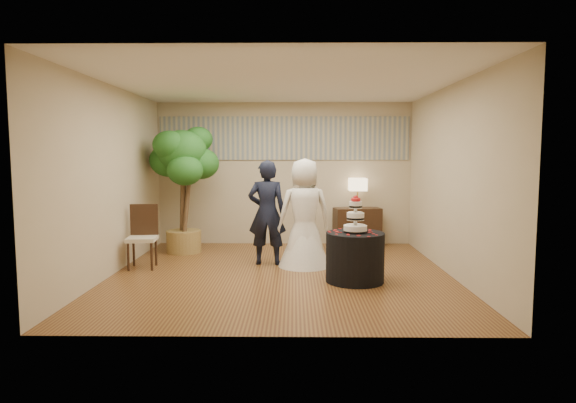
{
  "coord_description": "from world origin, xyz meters",
  "views": [
    {
      "loc": [
        0.19,
        -7.05,
        1.77
      ],
      "look_at": [
        0.1,
        0.4,
        1.05
      ],
      "focal_mm": 30.0,
      "sensor_mm": 36.0,
      "label": 1
    }
  ],
  "objects_px": {
    "bride": "(304,213)",
    "console": "(357,227)",
    "ficus_tree": "(183,188)",
    "wedding_cake": "(355,214)",
    "side_chair": "(142,237)",
    "table_lamp": "(358,193)",
    "groom": "(267,213)",
    "cake_table": "(355,257)"
  },
  "relations": [
    {
      "from": "bride",
      "to": "table_lamp",
      "type": "xyz_separation_m",
      "value": [
        1.07,
        1.74,
        0.17
      ]
    },
    {
      "from": "cake_table",
      "to": "side_chair",
      "type": "distance_m",
      "value": 3.32
    },
    {
      "from": "groom",
      "to": "console",
      "type": "distance_m",
      "value": 2.37
    },
    {
      "from": "bride",
      "to": "cake_table",
      "type": "relative_size",
      "value": 2.11
    },
    {
      "from": "groom",
      "to": "table_lamp",
      "type": "height_order",
      "value": "groom"
    },
    {
      "from": "wedding_cake",
      "to": "console",
      "type": "xyz_separation_m",
      "value": [
        0.38,
        2.68,
        -0.58
      ]
    },
    {
      "from": "side_chair",
      "to": "wedding_cake",
      "type": "bearing_deg",
      "value": -18.51
    },
    {
      "from": "console",
      "to": "ficus_tree",
      "type": "distance_m",
      "value": 3.41
    },
    {
      "from": "groom",
      "to": "console",
      "type": "xyz_separation_m",
      "value": [
        1.67,
        1.62,
        -0.47
      ]
    },
    {
      "from": "wedding_cake",
      "to": "ficus_tree",
      "type": "height_order",
      "value": "ficus_tree"
    },
    {
      "from": "table_lamp",
      "to": "side_chair",
      "type": "distance_m",
      "value": 4.13
    },
    {
      "from": "groom",
      "to": "ficus_tree",
      "type": "height_order",
      "value": "ficus_tree"
    },
    {
      "from": "table_lamp",
      "to": "ficus_tree",
      "type": "height_order",
      "value": "ficus_tree"
    },
    {
      "from": "cake_table",
      "to": "groom",
      "type": "bearing_deg",
      "value": 140.42
    },
    {
      "from": "wedding_cake",
      "to": "ficus_tree",
      "type": "relative_size",
      "value": 0.22
    },
    {
      "from": "groom",
      "to": "cake_table",
      "type": "bearing_deg",
      "value": 142.32
    },
    {
      "from": "console",
      "to": "table_lamp",
      "type": "xyz_separation_m",
      "value": [
        0.0,
        0.0,
        0.66
      ]
    },
    {
      "from": "bride",
      "to": "table_lamp",
      "type": "distance_m",
      "value": 2.05
    },
    {
      "from": "console",
      "to": "ficus_tree",
      "type": "xyz_separation_m",
      "value": [
        -3.25,
        -0.67,
        0.8
      ]
    },
    {
      "from": "cake_table",
      "to": "ficus_tree",
      "type": "distance_m",
      "value": 3.6
    },
    {
      "from": "cake_table",
      "to": "table_lamp",
      "type": "distance_m",
      "value": 2.79
    },
    {
      "from": "table_lamp",
      "to": "side_chair",
      "type": "xyz_separation_m",
      "value": [
        -3.61,
        -1.92,
        -0.54
      ]
    },
    {
      "from": "groom",
      "to": "console",
      "type": "relative_size",
      "value": 1.89
    },
    {
      "from": "bride",
      "to": "ficus_tree",
      "type": "distance_m",
      "value": 2.44
    },
    {
      "from": "wedding_cake",
      "to": "table_lamp",
      "type": "height_order",
      "value": "table_lamp"
    },
    {
      "from": "table_lamp",
      "to": "ficus_tree",
      "type": "relative_size",
      "value": 0.25
    },
    {
      "from": "groom",
      "to": "cake_table",
      "type": "height_order",
      "value": "groom"
    },
    {
      "from": "bride",
      "to": "console",
      "type": "height_order",
      "value": "bride"
    },
    {
      "from": "cake_table",
      "to": "side_chair",
      "type": "relative_size",
      "value": 0.82
    },
    {
      "from": "cake_table",
      "to": "table_lamp",
      "type": "xyz_separation_m",
      "value": [
        0.38,
        2.68,
        0.69
      ]
    },
    {
      "from": "groom",
      "to": "table_lamp",
      "type": "xyz_separation_m",
      "value": [
        1.67,
        1.62,
        0.19
      ]
    },
    {
      "from": "cake_table",
      "to": "bride",
      "type": "bearing_deg",
      "value": 126.1
    },
    {
      "from": "wedding_cake",
      "to": "ficus_tree",
      "type": "xyz_separation_m",
      "value": [
        -2.87,
        2.01,
        0.22
      ]
    },
    {
      "from": "ficus_tree",
      "to": "side_chair",
      "type": "xyz_separation_m",
      "value": [
        -0.37,
        -1.25,
        -0.67
      ]
    },
    {
      "from": "bride",
      "to": "wedding_cake",
      "type": "height_order",
      "value": "bride"
    },
    {
      "from": "console",
      "to": "table_lamp",
      "type": "distance_m",
      "value": 0.66
    },
    {
      "from": "wedding_cake",
      "to": "console",
      "type": "distance_m",
      "value": 2.77
    },
    {
      "from": "table_lamp",
      "to": "wedding_cake",
      "type": "bearing_deg",
      "value": -98.09
    },
    {
      "from": "groom",
      "to": "ficus_tree",
      "type": "bearing_deg",
      "value": -29.03
    },
    {
      "from": "cake_table",
      "to": "ficus_tree",
      "type": "bearing_deg",
      "value": 144.95
    },
    {
      "from": "bride",
      "to": "console",
      "type": "distance_m",
      "value": 2.1
    },
    {
      "from": "ficus_tree",
      "to": "console",
      "type": "bearing_deg",
      "value": 11.69
    }
  ]
}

